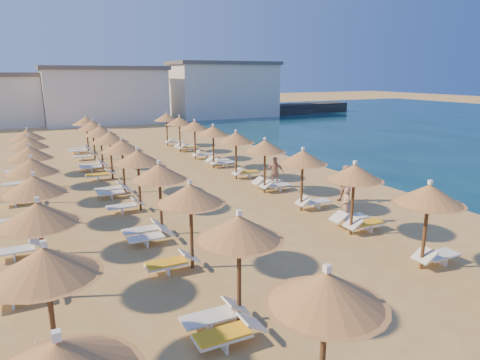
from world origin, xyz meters
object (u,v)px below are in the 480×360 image
parasol_row_west (148,165)px  beachgoer_b (346,184)px  parasol_row_east (283,152)px  beachgoer_a (346,205)px  jetty (269,110)px  beachgoer_c (275,172)px

parasol_row_west → beachgoer_b: bearing=-9.5°
parasol_row_east → beachgoer_a: (0.75, -4.03, -1.75)m
parasol_row_east → parasol_row_west: size_ratio=1.00×
beachgoer_a → parasol_row_west: bearing=-98.4°
jetty → parasol_row_east: (-23.48, -41.23, 1.80)m
beachgoer_b → beachgoer_c: (-1.72, 4.15, -0.07)m
jetty → beachgoer_b: bearing=-119.8°
beachgoer_c → parasol_row_west: bearing=-127.3°
parasol_row_east → beachgoer_b: size_ratio=21.49×
parasol_row_west → beachgoer_a: size_ratio=25.43×
parasol_row_east → beachgoer_c: parasol_row_east is taller
jetty → beachgoer_b: (-20.65, -42.85, 0.20)m
jetty → beachgoer_a: beachgoer_a is taller
jetty → beachgoer_a: bearing=-120.7°
parasol_row_west → beachgoer_a: (7.61, -4.03, -1.75)m
jetty → parasol_row_west: 51.21m
beachgoer_b → beachgoer_c: size_ratio=1.08×
beachgoer_a → beachgoer_c: size_ratio=0.91×
parasol_row_east → beachgoer_a: parasol_row_east is taller
jetty → beachgoer_c: bearing=-124.1°
parasol_row_east → beachgoer_c: (1.10, 2.53, -1.67)m
parasol_row_west → beachgoer_c: size_ratio=23.18×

